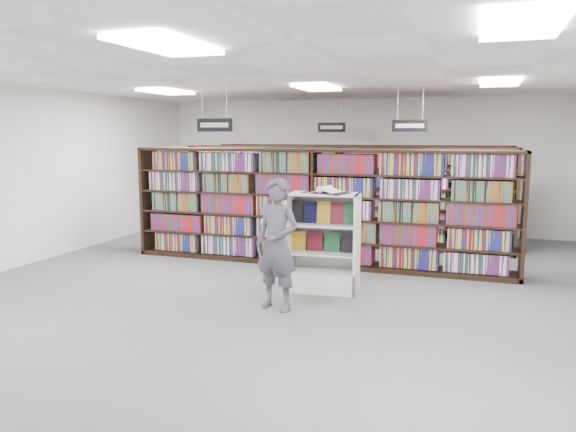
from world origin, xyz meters
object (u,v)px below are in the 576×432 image
(endcap_display, at_px, (323,258))
(open_book, at_px, (326,191))
(shopper, at_px, (277,245))
(bookshelf_row_near, at_px, (316,207))

(endcap_display, bearing_deg, open_book, -55.23)
(endcap_display, height_order, shopper, shopper)
(endcap_display, distance_m, shopper, 1.22)
(bookshelf_row_near, height_order, shopper, bookshelf_row_near)
(open_book, xyz_separation_m, shopper, (-0.39, -1.05, -0.63))
(endcap_display, distance_m, open_book, 1.03)
(bookshelf_row_near, distance_m, shopper, 2.71)
(endcap_display, relative_size, shopper, 0.84)
(shopper, bearing_deg, open_book, 83.91)
(endcap_display, xyz_separation_m, open_book, (0.04, -0.06, 1.03))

